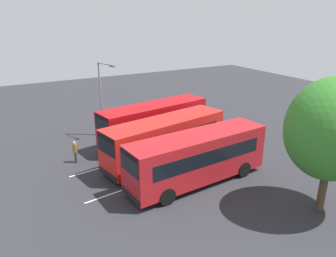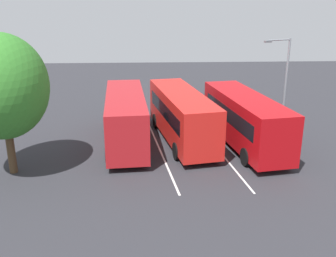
% 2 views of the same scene
% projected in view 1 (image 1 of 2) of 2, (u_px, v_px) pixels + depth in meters
% --- Properties ---
extents(ground_plane, '(72.65, 72.65, 0.00)m').
position_uv_depth(ground_plane, '(169.00, 160.00, 25.41)').
color(ground_plane, '#2B2B30').
extents(bus_far_left, '(10.31, 4.07, 3.43)m').
position_uv_depth(bus_far_left, '(154.00, 122.00, 28.31)').
color(bus_far_left, '#B70C11').
rests_on(bus_far_left, ground).
extents(bus_center_left, '(10.32, 4.30, 3.43)m').
position_uv_depth(bus_center_left, '(165.00, 139.00, 24.40)').
color(bus_center_left, red).
rests_on(bus_center_left, ground).
extents(bus_center_right, '(10.21, 3.27, 3.43)m').
position_uv_depth(bus_center_right, '(197.00, 157.00, 21.40)').
color(bus_center_right, '#AD191E').
rests_on(bus_center_right, ground).
extents(pedestrian, '(0.41, 0.41, 1.73)m').
position_uv_depth(pedestrian, '(75.00, 150.00, 24.60)').
color(pedestrian, '#232833').
rests_on(pedestrian, ground).
extents(street_lamp, '(0.91, 2.17, 6.82)m').
position_uv_depth(street_lamp, '(102.00, 94.00, 29.05)').
color(street_lamp, gray).
rests_on(street_lamp, ground).
extents(depot_tree, '(5.42, 4.88, 7.85)m').
position_uv_depth(depot_tree, '(334.00, 129.00, 17.29)').
color(depot_tree, '#4C3823').
rests_on(depot_tree, ground).
extents(lane_stripe_outer_left, '(15.09, 2.11, 0.01)m').
position_uv_depth(lane_stripe_outer_left, '(158.00, 151.00, 26.99)').
color(lane_stripe_outer_left, silver).
rests_on(lane_stripe_outer_left, ground).
extents(lane_stripe_inner_left, '(15.09, 2.11, 0.01)m').
position_uv_depth(lane_stripe_inner_left, '(182.00, 169.00, 23.83)').
color(lane_stripe_inner_left, silver).
rests_on(lane_stripe_inner_left, ground).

